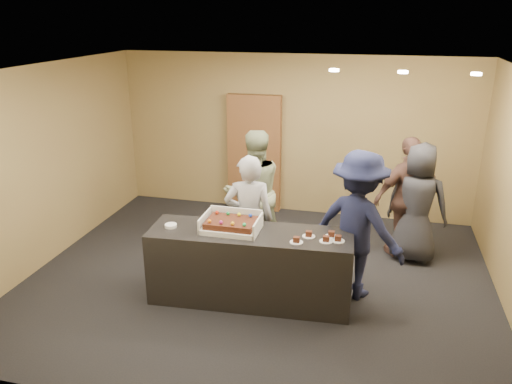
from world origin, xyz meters
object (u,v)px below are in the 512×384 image
plate_stack (171,226)px  person_sage_man (254,192)px  cake_box (232,226)px  person_navy_man (358,225)px  person_brown_extra (408,198)px  sheet_cake (231,223)px  person_dark_suit (417,203)px  serving_counter (250,266)px  storage_cabinet (254,154)px  person_server_grey (249,220)px

plate_stack → person_sage_man: 1.57m
cake_box → plate_stack: cake_box is taller
plate_stack → person_navy_man: 2.25m
plate_stack → person_brown_extra: size_ratio=0.08×
sheet_cake → person_sage_man: 1.34m
cake_box → person_brown_extra: bearing=39.0°
person_dark_suit → plate_stack: bearing=42.6°
cake_box → person_dark_suit: (2.20, 1.56, -0.10)m
sheet_cake → person_brown_extra: size_ratio=0.33×
serving_counter → storage_cabinet: 3.06m
person_sage_man → person_dark_suit: 2.27m
person_server_grey → person_navy_man: 1.36m
person_server_grey → person_dark_suit: person_server_grey is taller
storage_cabinet → person_sage_man: storage_cabinet is taller
plate_stack → person_sage_man: (0.67, 1.42, -0.01)m
person_sage_man → person_server_grey: bearing=67.2°
sheet_cake → person_brown_extra: (2.08, 1.71, -0.12)m
storage_cabinet → person_server_grey: (0.55, -2.48, -0.16)m
person_brown_extra → person_navy_man: bearing=34.9°
sheet_cake → person_sage_man: person_sage_man is taller
storage_cabinet → person_sage_man: (0.39, -1.60, -0.11)m
person_server_grey → person_brown_extra: 2.34m
storage_cabinet → plate_stack: bearing=-95.2°
person_server_grey → person_brown_extra: person_brown_extra is taller
person_brown_extra → person_dark_suit: size_ratio=1.03×
serving_counter → sheet_cake: sheet_cake is taller
person_server_grey → person_navy_man: person_navy_man is taller
person_sage_man → plate_stack: bearing=31.7°
person_server_grey → person_dark_suit: (2.10, 1.14, -0.00)m
serving_counter → person_dark_suit: 2.56m
cake_box → sheet_cake: (-0.00, -0.02, 0.05)m
sheet_cake → person_server_grey: size_ratio=0.34×
sheet_cake → person_navy_man: bearing=17.2°
serving_counter → plate_stack: size_ratio=16.60×
sheet_cake → person_navy_man: size_ratio=0.31×
sheet_cake → plate_stack: sheet_cake is taller
plate_stack → sheet_cake: bearing=6.6°
serving_counter → sheet_cake: (-0.23, 0.00, 0.55)m
cake_box → person_server_grey: 0.45m
storage_cabinet → sheet_cake: size_ratio=3.54×
cake_box → person_brown_extra: 2.67m
storage_cabinet → sheet_cake: bearing=-81.2°
cake_box → person_sage_man: bearing=92.7°
person_server_grey → person_sage_man: bearing=-92.7°
person_navy_man → person_sage_man: bearing=-3.5°
serving_counter → sheet_cake: 0.59m
person_sage_man → person_brown_extra: 2.17m
serving_counter → plate_stack: bearing=-178.7°
storage_cabinet → person_server_grey: storage_cabinet is taller
cake_box → person_sage_man: 1.31m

